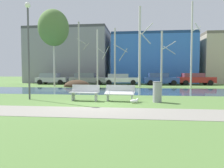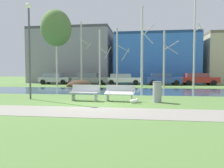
% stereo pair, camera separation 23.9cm
% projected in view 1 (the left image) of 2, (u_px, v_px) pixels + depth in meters
% --- Properties ---
extents(ground_plane, '(120.00, 120.00, 0.00)m').
position_uv_depth(ground_plane, '(117.00, 89.00, 19.95)').
color(ground_plane, '#517538').
extents(paved_path_strip, '(60.00, 2.17, 0.01)m').
position_uv_depth(paved_path_strip, '(89.00, 112.00, 8.04)').
color(paved_path_strip, gray).
rests_on(paved_path_strip, ground).
extents(river_band, '(80.00, 6.57, 0.01)m').
position_uv_depth(river_band, '(114.00, 91.00, 17.48)').
color(river_band, '#33516B').
rests_on(river_band, ground).
extents(soil_mound, '(2.97, 2.46, 1.49)m').
position_uv_depth(soil_mound, '(77.00, 87.00, 23.01)').
color(soil_mound, '#423021').
rests_on(soil_mound, ground).
extents(bench_left, '(1.65, 0.71, 0.87)m').
position_uv_depth(bench_left, '(85.00, 92.00, 11.31)').
color(bench_left, '#B2B5B7').
rests_on(bench_left, ground).
extents(bench_right, '(1.65, 0.71, 0.87)m').
position_uv_depth(bench_right, '(120.00, 92.00, 11.09)').
color(bench_right, '#B2B5B7').
rests_on(bench_right, ground).
extents(trash_bin, '(0.48, 0.48, 1.08)m').
position_uv_depth(trash_bin, '(157.00, 92.00, 10.70)').
color(trash_bin, gray).
rests_on(trash_bin, ground).
extents(seagull, '(0.47, 0.17, 0.27)m').
position_uv_depth(seagull, '(134.00, 101.00, 10.26)').
color(seagull, white).
rests_on(seagull, ground).
extents(streetlamp, '(0.32, 0.32, 5.51)m').
position_uv_depth(streetlamp, '(28.00, 35.00, 11.69)').
color(streetlamp, '#4C4C51').
rests_on(streetlamp, ground).
extents(birch_far_left, '(3.36, 3.36, 8.55)m').
position_uv_depth(birch_far_left, '(54.00, 28.00, 22.86)').
color(birch_far_left, beige).
rests_on(birch_far_left, ground).
extents(birch_left, '(1.31, 2.06, 7.42)m').
position_uv_depth(birch_left, '(79.00, 54.00, 23.96)').
color(birch_left, '#BCB7A8').
rests_on(birch_left, ground).
extents(birch_center_left, '(1.45, 2.13, 6.48)m').
position_uv_depth(birch_center_left, '(98.00, 58.00, 23.75)').
color(birch_center_left, beige).
rests_on(birch_center_left, ground).
extents(birch_center, '(1.45, 2.66, 6.30)m').
position_uv_depth(birch_center, '(115.00, 57.00, 22.13)').
color(birch_center, '#BCB7A8').
rests_on(birch_center, ground).
extents(birch_center_right, '(1.54, 2.60, 8.77)m').
position_uv_depth(birch_center_right, '(140.00, 46.00, 22.60)').
color(birch_center_right, beige).
rests_on(birch_center_right, ground).
extents(birch_right, '(1.56, 2.90, 6.02)m').
position_uv_depth(birch_right, '(162.00, 58.00, 22.24)').
color(birch_right, '#BCB7A8').
rests_on(birch_right, ground).
extents(birch_far_right, '(0.95, 1.70, 8.87)m').
position_uv_depth(birch_far_right, '(192.00, 44.00, 21.34)').
color(birch_far_right, beige).
rests_on(birch_far_right, ground).
extents(parked_van_nearest_silver, '(4.18, 2.20, 1.50)m').
position_uv_depth(parked_van_nearest_silver, '(52.00, 78.00, 27.66)').
color(parked_van_nearest_silver, '#B2B5BC').
rests_on(parked_van_nearest_silver, ground).
extents(parked_sedan_second_grey, '(4.64, 2.22, 1.51)m').
position_uv_depth(parked_sedan_second_grey, '(87.00, 78.00, 26.93)').
color(parked_sedan_second_grey, slate).
rests_on(parked_sedan_second_grey, ground).
extents(parked_hatch_third_white, '(4.73, 2.06, 1.41)m').
position_uv_depth(parked_hatch_third_white, '(120.00, 79.00, 26.88)').
color(parked_hatch_third_white, silver).
rests_on(parked_hatch_third_white, ground).
extents(parked_wagon_fourth_blue, '(4.28, 2.19, 1.52)m').
position_uv_depth(parked_wagon_fourth_blue, '(160.00, 79.00, 25.93)').
color(parked_wagon_fourth_blue, '#2D4793').
rests_on(parked_wagon_fourth_blue, ground).
extents(parked_suv_fifth_red, '(4.50, 2.16, 1.50)m').
position_uv_depth(parked_suv_fifth_red, '(195.00, 79.00, 25.88)').
color(parked_suv_fifth_red, maroon).
rests_on(parked_suv_fifth_red, ground).
extents(building_grey_warehouse, '(12.61, 7.68, 8.52)m').
position_uv_depth(building_grey_warehouse, '(70.00, 56.00, 33.94)').
color(building_grey_warehouse, gray).
rests_on(building_grey_warehouse, ground).
extents(building_blue_store, '(12.36, 7.64, 7.48)m').
position_uv_depth(building_blue_store, '(152.00, 59.00, 32.99)').
color(building_blue_store, '#3870C6').
rests_on(building_blue_store, ground).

